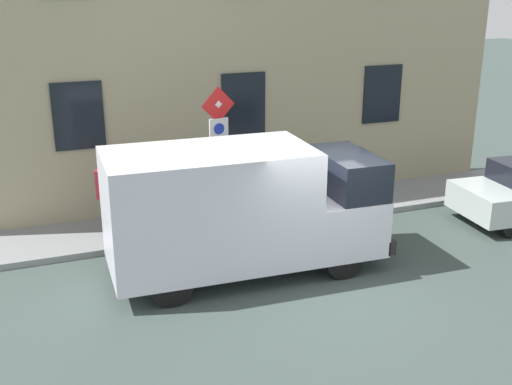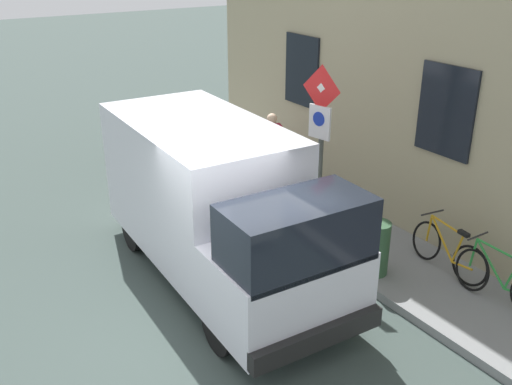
{
  "view_description": "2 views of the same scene",
  "coord_description": "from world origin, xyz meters",
  "px_view_note": "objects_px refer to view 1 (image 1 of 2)",
  "views": [
    {
      "loc": [
        -9.69,
        5.11,
        5.43
      ],
      "look_at": [
        2.21,
        0.52,
        1.09
      ],
      "focal_mm": 44.12,
      "sensor_mm": 36.0,
      "label": 1
    },
    {
      "loc": [
        -3.19,
        -5.92,
        5.11
      ],
      "look_at": [
        1.9,
        1.84,
        1.06
      ],
      "focal_mm": 40.33,
      "sensor_mm": 36.0,
      "label": 2
    }
  ],
  "objects_px": {
    "sign_post_stacked": "(218,139)",
    "litter_bin": "(274,201)",
    "bicycle_orange": "(283,188)",
    "bicycle_green": "(317,184)",
    "pedestrian": "(104,193)",
    "delivery_van": "(241,207)"
  },
  "relations": [
    {
      "from": "sign_post_stacked",
      "to": "litter_bin",
      "type": "relative_size",
      "value": 3.41
    },
    {
      "from": "bicycle_orange",
      "to": "litter_bin",
      "type": "height_order",
      "value": "litter_bin"
    },
    {
      "from": "sign_post_stacked",
      "to": "bicycle_green",
      "type": "height_order",
      "value": "sign_post_stacked"
    },
    {
      "from": "sign_post_stacked",
      "to": "pedestrian",
      "type": "relative_size",
      "value": 1.78
    },
    {
      "from": "sign_post_stacked",
      "to": "pedestrian",
      "type": "height_order",
      "value": "sign_post_stacked"
    },
    {
      "from": "sign_post_stacked",
      "to": "bicycle_orange",
      "type": "xyz_separation_m",
      "value": [
        1.13,
        -2.0,
        -1.7
      ]
    },
    {
      "from": "bicycle_green",
      "to": "pedestrian",
      "type": "relative_size",
      "value": 0.99
    },
    {
      "from": "delivery_van",
      "to": "sign_post_stacked",
      "type": "bearing_deg",
      "value": 86.51
    },
    {
      "from": "bicycle_green",
      "to": "bicycle_orange",
      "type": "distance_m",
      "value": 0.94
    },
    {
      "from": "sign_post_stacked",
      "to": "bicycle_orange",
      "type": "relative_size",
      "value": 1.79
    },
    {
      "from": "bicycle_orange",
      "to": "delivery_van",
      "type": "bearing_deg",
      "value": 62.36
    },
    {
      "from": "sign_post_stacked",
      "to": "delivery_van",
      "type": "distance_m",
      "value": 2.11
    },
    {
      "from": "sign_post_stacked",
      "to": "bicycle_green",
      "type": "distance_m",
      "value": 3.58
    },
    {
      "from": "bicycle_orange",
      "to": "pedestrian",
      "type": "relative_size",
      "value": 1.0
    },
    {
      "from": "sign_post_stacked",
      "to": "bicycle_orange",
      "type": "distance_m",
      "value": 2.86
    },
    {
      "from": "delivery_van",
      "to": "litter_bin",
      "type": "distance_m",
      "value": 2.67
    },
    {
      "from": "sign_post_stacked",
      "to": "bicycle_green",
      "type": "xyz_separation_m",
      "value": [
        1.13,
        -2.95,
        -1.7
      ]
    },
    {
      "from": "pedestrian",
      "to": "litter_bin",
      "type": "height_order",
      "value": "pedestrian"
    },
    {
      "from": "bicycle_green",
      "to": "pedestrian",
      "type": "bearing_deg",
      "value": 4.91
    },
    {
      "from": "sign_post_stacked",
      "to": "delivery_van",
      "type": "xyz_separation_m",
      "value": [
        -1.91,
        0.19,
        -0.87
      ]
    },
    {
      "from": "bicycle_green",
      "to": "pedestrian",
      "type": "xyz_separation_m",
      "value": [
        -0.45,
        5.33,
        0.56
      ]
    },
    {
      "from": "pedestrian",
      "to": "bicycle_orange",
      "type": "bearing_deg",
      "value": -153.36
    }
  ]
}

